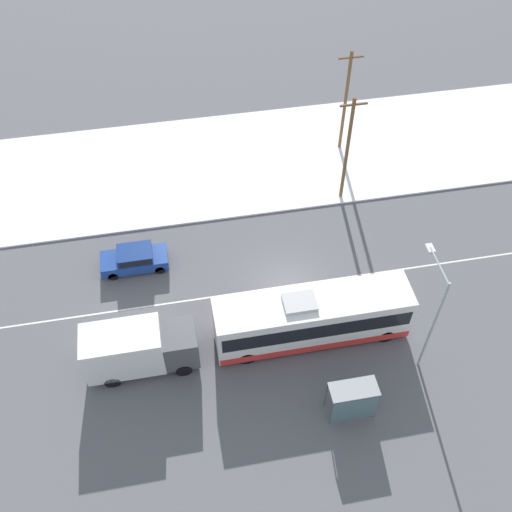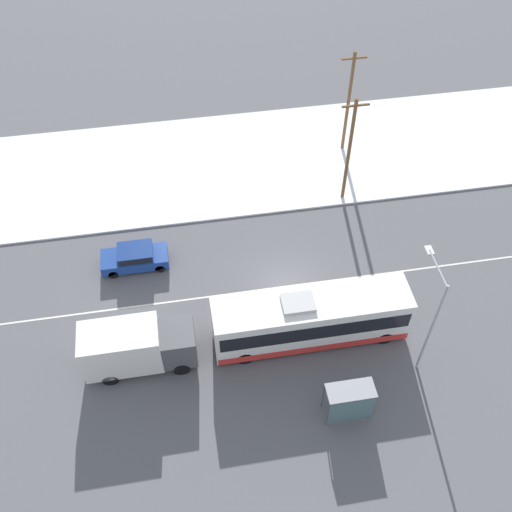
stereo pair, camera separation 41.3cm
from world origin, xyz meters
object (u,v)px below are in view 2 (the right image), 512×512
at_px(city_bus, 311,319).
at_px(sedan_car, 135,257).
at_px(pedestrian_at_stop, 346,387).
at_px(utility_pole_snowlot, 348,101).
at_px(streetlamp, 431,310).
at_px(utility_pole_roadside, 349,150).
at_px(box_truck, 136,346).
at_px(bus_shelter, 351,402).

height_order(city_bus, sedan_car, city_bus).
bearing_deg(sedan_car, pedestrian_at_stop, 133.99).
height_order(sedan_car, utility_pole_snowlot, utility_pole_snowlot).
bearing_deg(streetlamp, utility_pole_roadside, 92.56).
xyz_separation_m(box_truck, pedestrian_at_stop, (10.99, -3.89, -0.81)).
relative_size(city_bus, pedestrian_at_stop, 7.09).
distance_m(pedestrian_at_stop, utility_pole_roadside, 16.14).
height_order(pedestrian_at_stop, utility_pole_roadside, utility_pole_roadside).
xyz_separation_m(pedestrian_at_stop, utility_pole_snowlot, (5.35, 20.69, 3.38)).
relative_size(city_bus, box_truck, 1.81).
height_order(sedan_car, streetlamp, streetlamp).
bearing_deg(bus_shelter, utility_pole_snowlot, 75.85).
distance_m(bus_shelter, utility_pole_snowlot, 22.75).
height_order(box_truck, bus_shelter, box_truck).
height_order(bus_shelter, streetlamp, streetlamp).
relative_size(bus_shelter, streetlamp, 0.34).
distance_m(box_truck, sedan_car, 7.50).
relative_size(streetlamp, utility_pole_snowlot, 0.90).
bearing_deg(sedan_car, streetlamp, 147.94).
xyz_separation_m(utility_pole_roadside, utility_pole_snowlot, (1.43, 5.41, -0.03)).
relative_size(box_truck, utility_pole_snowlot, 0.74).
bearing_deg(bus_shelter, city_bus, 99.51).
relative_size(bus_shelter, utility_pole_roadside, 0.30).
bearing_deg(utility_pole_roadside, pedestrian_at_stop, -104.38).
bearing_deg(bus_shelter, utility_pole_roadside, 76.07).
bearing_deg(city_bus, utility_pole_snowlot, 68.82).
xyz_separation_m(city_bus, utility_pole_roadside, (4.99, 11.15, 2.64)).
bearing_deg(utility_pole_snowlot, utility_pole_roadside, -104.81).
bearing_deg(box_truck, bus_shelter, -25.31).
bearing_deg(utility_pole_snowlot, box_truck, -134.21).
relative_size(box_truck, utility_pole_roadside, 0.74).
bearing_deg(city_bus, bus_shelter, -80.49).
height_order(city_bus, box_truck, city_bus).
relative_size(city_bus, streetlamp, 1.50).
xyz_separation_m(streetlamp, utility_pole_snowlot, (0.82, 19.04, -0.39)).
distance_m(bus_shelter, streetlamp, 6.31).
distance_m(pedestrian_at_stop, bus_shelter, 1.42).
xyz_separation_m(sedan_car, bus_shelter, (10.77, -12.55, 0.84)).
height_order(city_bus, utility_pole_snowlot, utility_pole_snowlot).
bearing_deg(bus_shelter, streetlamp, 31.38).
bearing_deg(pedestrian_at_stop, sedan_car, 133.99).
distance_m(sedan_car, streetlamp, 18.67).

